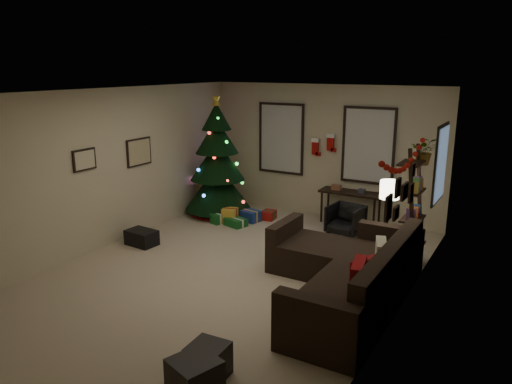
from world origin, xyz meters
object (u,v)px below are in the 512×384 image
bookshelf (414,211)px  christmas_tree (217,165)px  sofa (348,276)px  desk (351,195)px  desk_chair (346,220)px

bookshelf → christmas_tree: bearing=168.7°
christmas_tree → sofa: christmas_tree is taller
christmas_tree → sofa: bearing=-31.7°
desk → bookshelf: bearing=-46.0°
christmas_tree → desk_chair: 2.88m
sofa → bookshelf: (0.49, 1.45, 0.62)m
christmas_tree → bookshelf: christmas_tree is taller
christmas_tree → sofa: (3.71, -2.29, -0.75)m
christmas_tree → sofa: 4.43m
desk → bookshelf: 2.29m
desk_chair → christmas_tree: bearing=-171.1°
christmas_tree → sofa: size_ratio=0.85×
desk → bookshelf: (1.57, -1.63, 0.34)m
desk → desk_chair: bearing=-77.1°
christmas_tree → desk: bearing=16.6°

